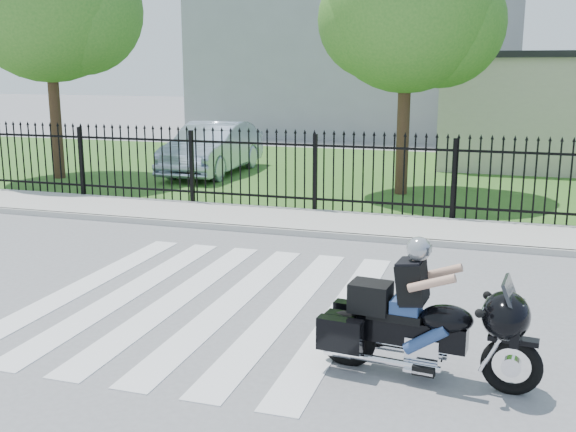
% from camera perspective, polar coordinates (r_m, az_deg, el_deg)
% --- Properties ---
extents(ground, '(120.00, 120.00, 0.00)m').
position_cam_1_polar(ground, '(9.69, -7.15, -7.13)').
color(ground, slate).
rests_on(ground, ground).
extents(crosswalk, '(5.00, 5.50, 0.01)m').
position_cam_1_polar(crosswalk, '(9.69, -7.15, -7.10)').
color(crosswalk, silver).
rests_on(crosswalk, ground).
extents(sidewalk, '(40.00, 2.00, 0.12)m').
position_cam_1_polar(sidewalk, '(14.19, 1.21, -0.43)').
color(sidewalk, '#ADAAA3').
rests_on(sidewalk, ground).
extents(curb, '(40.00, 0.12, 0.12)m').
position_cam_1_polar(curb, '(13.26, 0.00, -1.36)').
color(curb, '#ADAAA3').
rests_on(curb, ground).
extents(grass_strip, '(40.00, 12.00, 0.02)m').
position_cam_1_polar(grass_strip, '(20.89, 6.60, 3.56)').
color(grass_strip, '#346121').
rests_on(grass_strip, ground).
extents(iron_fence, '(26.00, 0.04, 1.80)m').
position_cam_1_polar(iron_fence, '(14.97, 2.30, 3.53)').
color(iron_fence, black).
rests_on(iron_fence, ground).
extents(tree_mid, '(4.20, 4.20, 6.78)m').
position_cam_1_polar(tree_mid, '(17.49, 10.09, 17.02)').
color(tree_mid, '#382316').
rests_on(tree_mid, ground).
extents(building_tall, '(15.00, 10.00, 12.00)m').
position_cam_1_polar(building_tall, '(35.06, 6.38, 16.99)').
color(building_tall, '#93959B').
rests_on(building_tall, ground).
extents(motorcycle_rider, '(2.37, 0.89, 1.57)m').
position_cam_1_polar(motorcycle_rider, '(7.30, 11.12, -8.62)').
color(motorcycle_rider, black).
rests_on(motorcycle_rider, ground).
extents(parked_car, '(1.73, 4.78, 1.57)m').
position_cam_1_polar(parked_car, '(20.81, -6.41, 5.73)').
color(parked_car, '#A1B0CB').
rests_on(parked_car, grass_strip).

